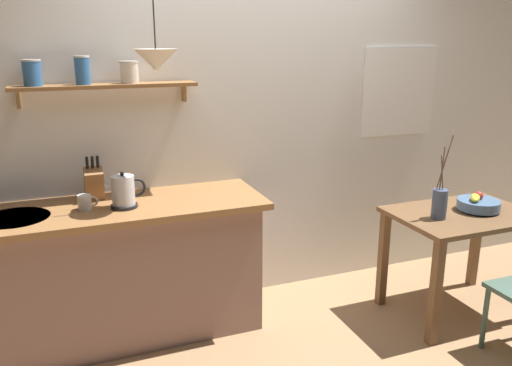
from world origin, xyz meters
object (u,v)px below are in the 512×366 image
object	(u,v)px
twig_vase	(440,203)
coffee_mug_by_sink	(85,202)
fruit_bowl	(478,204)
pendant_lamp	(156,60)
dining_table	(462,231)
electric_kettle	(124,192)
knife_block	(94,183)

from	to	relation	value
twig_vase	coffee_mug_by_sink	xyz separation A→B (m)	(-2.13, 0.52, 0.10)
fruit_bowl	pendant_lamp	world-z (taller)	pendant_lamp
dining_table	pendant_lamp	distance (m)	2.27
coffee_mug_by_sink	pendant_lamp	xyz separation A→B (m)	(0.44, -0.09, 0.80)
dining_table	coffee_mug_by_sink	xyz separation A→B (m)	(-2.37, 0.49, 0.33)
dining_table	twig_vase	size ratio (longest dim) A/B	1.73
electric_kettle	coffee_mug_by_sink	world-z (taller)	electric_kettle
fruit_bowl	electric_kettle	distance (m)	2.31
knife_block	pendant_lamp	xyz separation A→B (m)	(0.37, -0.27, 0.74)
twig_vase	electric_kettle	xyz separation A→B (m)	(-1.91, 0.47, 0.15)
dining_table	electric_kettle	size ratio (longest dim) A/B	3.93
dining_table	fruit_bowl	world-z (taller)	fruit_bowl
twig_vase	knife_block	xyz separation A→B (m)	(-2.06, 0.70, 0.16)
coffee_mug_by_sink	fruit_bowl	bearing A→B (deg)	-11.23
electric_kettle	coffee_mug_by_sink	xyz separation A→B (m)	(-0.22, 0.04, -0.05)
pendant_lamp	coffee_mug_by_sink	bearing A→B (deg)	168.27
coffee_mug_by_sink	knife_block	bearing A→B (deg)	69.24
dining_table	fruit_bowl	distance (m)	0.21
fruit_bowl	knife_block	size ratio (longest dim) A/B	0.99
electric_kettle	pendant_lamp	bearing A→B (deg)	-12.66
dining_table	knife_block	size ratio (longest dim) A/B	3.33
dining_table	coffee_mug_by_sink	bearing A→B (deg)	168.39
fruit_bowl	electric_kettle	xyz separation A→B (m)	(-2.26, 0.45, 0.20)
twig_vase	electric_kettle	bearing A→B (deg)	166.05
dining_table	pendant_lamp	bearing A→B (deg)	168.42
pendant_lamp	fruit_bowl	bearing A→B (deg)	-11.12
fruit_bowl	knife_block	world-z (taller)	knife_block
knife_block	coffee_mug_by_sink	distance (m)	0.20
knife_block	electric_kettle	bearing A→B (deg)	-55.95
dining_table	knife_block	world-z (taller)	knife_block
fruit_bowl	pendant_lamp	xyz separation A→B (m)	(-2.04, 0.40, 0.96)
fruit_bowl	twig_vase	world-z (taller)	twig_vase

